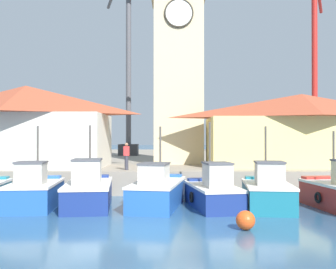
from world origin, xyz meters
TOP-DOWN VIEW (x-y plane):
  - ground_plane at (0.00, 0.00)m, footprint 300.00×300.00m
  - quay_wharf at (0.00, 28.19)m, footprint 120.00×40.00m
  - fishing_boat_left_outer at (-5.50, 4.47)m, footprint 2.45×4.27m
  - fishing_boat_left_inner at (-3.03, 4.84)m, footprint 2.69×5.35m
  - fishing_boat_mid_left at (0.28, 4.87)m, footprint 2.85×5.37m
  - fishing_boat_center at (2.92, 4.57)m, footprint 2.60×4.66m
  - fishing_boat_mid_right at (5.40, 4.28)m, footprint 2.45×4.27m
  - clock_tower at (1.49, 15.62)m, footprint 4.08×4.08m
  - warehouse_left at (-8.70, 11.90)m, footprint 10.93×6.00m
  - warehouse_right at (9.67, 12.27)m, footprint 12.75×5.42m
  - port_crane_near at (-3.70, 28.05)m, footprint 4.53×8.62m
  - port_crane_far at (15.33, 25.31)m, footprint 4.63×8.93m
  - mooring_buoy at (3.61, 0.16)m, footprint 0.70×0.70m
  - dock_worker_near_tower at (-1.72, 9.31)m, footprint 0.34×0.22m

SIDE VIEW (x-z plane):
  - ground_plane at x=0.00m, z-range 0.00..0.00m
  - mooring_buoy at x=3.61m, z-range 0.00..0.70m
  - quay_wharf at x=0.00m, z-range 0.00..1.38m
  - fishing_boat_center at x=2.92m, z-range -1.31..2.76m
  - fishing_boat_mid_left at x=0.28m, z-range -1.18..2.69m
  - fishing_boat_left_outer at x=-5.50m, z-range -1.17..2.72m
  - fishing_boat_mid_right at x=5.40m, z-range -1.16..2.70m
  - fishing_boat_left_inner at x=-3.03m, z-range -1.19..2.74m
  - dock_worker_near_tower at x=-1.72m, z-range 1.42..3.04m
  - warehouse_right at x=9.67m, z-range 1.44..6.28m
  - warehouse_left at x=-8.70m, z-range 1.45..6.82m
  - port_crane_far at x=15.33m, z-range -0.64..18.93m
  - clock_tower at x=1.49m, z-range 0.91..17.52m
  - port_crane_near at x=-3.70m, z-range -1.09..20.91m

